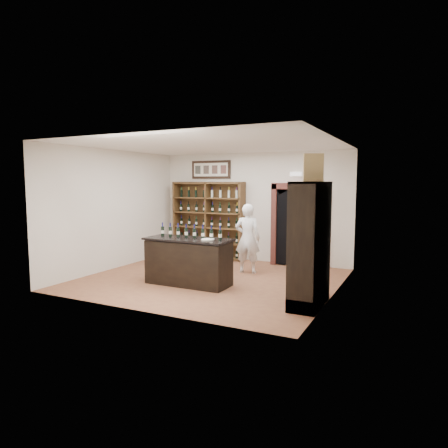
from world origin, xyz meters
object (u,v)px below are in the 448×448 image
(shopkeeper, at_px, (248,238))
(counter_bottle_0, at_px, (163,231))
(side_cabinet, at_px, (311,264))
(wine_shelf, at_px, (209,220))
(wine_crate, at_px, (313,168))
(tasting_counter, at_px, (188,262))

(shopkeeper, bearing_deg, counter_bottle_0, 38.23)
(counter_bottle_0, relative_size, shopkeeper, 0.18)
(side_cabinet, xyz_separation_m, shopkeeper, (-2.03, 1.89, 0.09))
(side_cabinet, bearing_deg, wine_shelf, 139.79)
(wine_shelf, xyz_separation_m, shopkeeper, (1.80, -1.35, -0.26))
(wine_shelf, xyz_separation_m, wine_crate, (3.79, -3.11, 1.34))
(tasting_counter, relative_size, wine_crate, 3.88)
(tasting_counter, height_order, shopkeeper, shopkeeper)
(wine_shelf, bearing_deg, shopkeeper, -36.87)
(side_cabinet, height_order, wine_crate, wine_crate)
(side_cabinet, bearing_deg, tasting_counter, 173.72)
(side_cabinet, relative_size, shopkeeper, 1.31)
(tasting_counter, height_order, side_cabinet, side_cabinet)
(wine_shelf, distance_m, shopkeeper, 2.26)
(shopkeeper, bearing_deg, wine_shelf, -45.27)
(shopkeeper, relative_size, wine_crate, 3.47)
(tasting_counter, bearing_deg, wine_shelf, 110.56)
(tasting_counter, distance_m, wine_crate, 3.33)
(side_cabinet, relative_size, wine_crate, 4.54)
(counter_bottle_0, bearing_deg, shopkeeper, 46.63)
(wine_crate, bearing_deg, wine_shelf, 119.33)
(wine_crate, bearing_deg, shopkeeper, 117.19)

